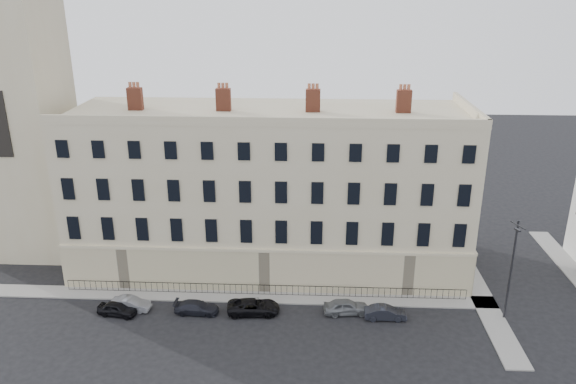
% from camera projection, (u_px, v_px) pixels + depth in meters
% --- Properties ---
extents(ground, '(160.00, 160.00, 0.00)m').
position_uv_depth(ground, '(334.00, 333.00, 44.00)').
color(ground, black).
rests_on(ground, ground).
extents(terrace, '(36.22, 12.22, 17.00)m').
position_uv_depth(terrace, '(269.00, 190.00, 52.85)').
color(terrace, beige).
rests_on(terrace, ground).
extents(church_tower, '(8.00, 8.13, 44.00)m').
position_uv_depth(church_tower, '(11.00, 65.00, 51.93)').
color(church_tower, beige).
rests_on(church_tower, ground).
extents(pavement_terrace, '(48.00, 2.00, 0.12)m').
position_uv_depth(pavement_terrace, '(218.00, 296.00, 49.11)').
color(pavement_terrace, gray).
rests_on(pavement_terrace, ground).
extents(pavement_east_return, '(2.00, 24.00, 0.12)m').
position_uv_depth(pavement_east_return, '(475.00, 285.00, 50.89)').
color(pavement_east_return, gray).
rests_on(pavement_east_return, ground).
extents(railings, '(35.00, 0.04, 0.96)m').
position_uv_depth(railings, '(264.00, 290.00, 49.13)').
color(railings, black).
rests_on(railings, ground).
extents(car_a, '(3.44, 1.83, 1.12)m').
position_uv_depth(car_a, '(117.00, 309.00, 46.24)').
color(car_a, black).
rests_on(car_a, ground).
extents(car_b, '(3.48, 1.54, 1.11)m').
position_uv_depth(car_b, '(131.00, 304.00, 46.98)').
color(car_b, gray).
rests_on(car_b, ground).
extents(car_c, '(3.74, 1.61, 1.07)m').
position_uv_depth(car_c, '(197.00, 307.00, 46.50)').
color(car_c, black).
rests_on(car_c, ground).
extents(car_d, '(4.48, 2.30, 1.21)m').
position_uv_depth(car_d, '(254.00, 307.00, 46.47)').
color(car_d, black).
rests_on(car_d, ground).
extents(car_e, '(3.87, 1.92, 1.27)m').
position_uv_depth(car_e, '(346.00, 307.00, 46.42)').
color(car_e, slate).
rests_on(car_e, ground).
extents(car_f, '(3.43, 1.24, 1.12)m').
position_uv_depth(car_f, '(385.00, 313.00, 45.70)').
color(car_f, black).
rests_on(car_f, ground).
extents(streetlamp, '(0.81, 1.81, 8.73)m').
position_uv_depth(streetlamp, '(512.00, 266.00, 44.15)').
color(streetlamp, '#2B2C30').
rests_on(streetlamp, ground).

